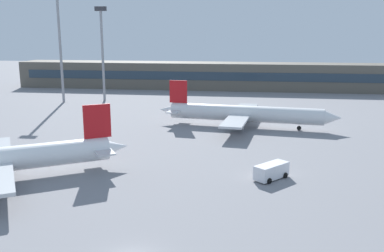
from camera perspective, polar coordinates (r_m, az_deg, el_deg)
name	(u,v)px	position (r m, az deg, el deg)	size (l,w,h in m)	color
ground_plane	(194,142)	(75.16, 0.24, -2.24)	(400.00, 400.00, 0.00)	gray
terminal_building	(223,76)	(146.26, 4.16, 6.76)	(142.61, 12.13, 9.00)	#5B564C
airplane_mid	(246,114)	(87.34, 7.33, 1.65)	(37.51, 26.31, 9.27)	white
service_van_white	(271,171)	(57.54, 10.66, -5.99)	(4.91, 5.24, 2.08)	white
floodlight_tower_west	(102,47)	(122.53, -12.02, 10.36)	(3.20, 0.80, 26.09)	gray
floodlight_tower_east	(60,41)	(122.54, -17.42, 10.94)	(3.20, 0.80, 29.72)	gray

